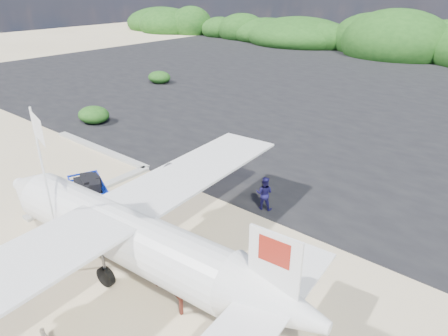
# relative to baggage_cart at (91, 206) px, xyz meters

# --- Properties ---
(ground) EXTENTS (160.00, 160.00, 0.00)m
(ground) POSITION_rel_baggage_cart_xyz_m (3.36, -0.60, 0.00)
(ground) COLOR beige
(asphalt_apron) EXTENTS (90.00, 50.00, 0.04)m
(asphalt_apron) POSITION_rel_baggage_cart_xyz_m (3.36, 29.40, 0.00)
(asphalt_apron) COLOR #B2B2B2
(asphalt_apron) RESTS_ON ground
(lagoon) EXTENTS (9.00, 7.00, 0.40)m
(lagoon) POSITION_rel_baggage_cart_xyz_m (-5.64, 0.90, 0.00)
(lagoon) COLOR #B2B2B2
(lagoon) RESTS_ON ground
(vegetation_band) EXTENTS (124.00, 8.00, 4.40)m
(vegetation_band) POSITION_rel_baggage_cart_xyz_m (3.36, 54.40, 0.00)
(vegetation_band) COLOR #B2B2B2
(vegetation_band) RESTS_ON ground
(baggage_cart) EXTENTS (3.28, 2.62, 1.44)m
(baggage_cart) POSITION_rel_baggage_cart_xyz_m (0.00, 0.00, 0.00)
(baggage_cart) COLOR #0E2ED9
(baggage_cart) RESTS_ON ground
(flagpole) EXTENTS (1.34, 0.83, 6.26)m
(flagpole) POSITION_rel_baggage_cart_xyz_m (3.39, -3.35, 0.00)
(flagpole) COLOR white
(flagpole) RESTS_ON ground
(signboard) EXTENTS (1.86, 0.63, 1.54)m
(signboard) POSITION_rel_baggage_cart_xyz_m (7.38, -1.86, 0.00)
(signboard) COLOR #542118
(signboard) RESTS_ON ground
(crew_a) EXTENTS (0.65, 0.46, 1.67)m
(crew_a) POSITION_rel_baggage_cart_xyz_m (2.15, 4.26, 0.84)
(crew_a) COLOR #17144B
(crew_a) RESTS_ON ground
(crew_b) EXTENTS (0.97, 0.87, 1.65)m
(crew_b) POSITION_rel_baggage_cart_xyz_m (6.48, 5.05, 0.82)
(crew_b) COLOR #17144B
(crew_b) RESTS_ON ground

